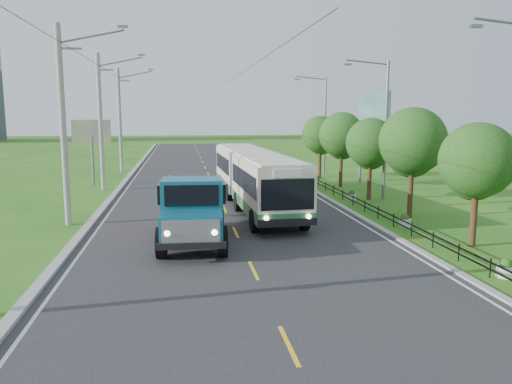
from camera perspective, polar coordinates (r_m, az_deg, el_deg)
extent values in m
plane|color=#216517|center=(18.30, -0.29, -8.99)|extent=(240.00, 240.00, 0.00)
cube|color=#28282B|center=(37.74, -4.67, 0.30)|extent=(14.00, 120.00, 0.02)
cube|color=#9E9E99|center=(37.94, -15.58, 0.14)|extent=(0.40, 120.00, 0.15)
cube|color=#9E9E99|center=(38.87, 5.91, 0.59)|extent=(0.30, 120.00, 0.10)
cube|color=silver|center=(37.88, -14.75, 0.08)|extent=(0.12, 120.00, 0.00)
cube|color=silver|center=(38.75, 5.19, 0.53)|extent=(0.12, 120.00, 0.00)
cube|color=yellow|center=(18.29, -0.29, -8.92)|extent=(0.12, 2.20, 0.00)
cube|color=black|center=(33.38, 9.89, -0.43)|extent=(0.04, 40.00, 0.60)
cylinder|color=gray|center=(26.88, -21.18, 6.97)|extent=(0.32, 0.32, 10.00)
cube|color=slate|center=(26.95, -20.58, 15.11)|extent=(1.20, 0.10, 0.10)
cube|color=slate|center=(26.72, -14.98, 17.81)|extent=(0.50, 0.18, 0.12)
cylinder|color=gray|center=(38.68, -17.34, 7.56)|extent=(0.32, 0.32, 10.00)
cube|color=slate|center=(38.73, -16.85, 13.21)|extent=(1.20, 0.10, 0.10)
cube|color=slate|center=(38.57, -12.97, 15.03)|extent=(0.50, 0.18, 0.12)
cylinder|color=gray|center=(50.57, -15.29, 7.86)|extent=(0.32, 0.32, 10.00)
cube|color=slate|center=(50.62, -14.90, 12.18)|extent=(1.20, 0.10, 0.10)
cube|color=slate|center=(50.49, -11.93, 13.55)|extent=(0.50, 0.18, 0.12)
cylinder|color=#382314|center=(23.20, 23.65, -2.13)|extent=(0.28, 0.28, 2.97)
sphere|color=#174C15|center=(22.91, 23.99, 3.34)|extent=(3.18, 3.18, 3.18)
sphere|color=#174C15|center=(23.50, 23.66, 1.92)|extent=(2.33, 2.33, 2.33)
cylinder|color=#382314|center=(28.35, 17.25, 0.49)|extent=(0.28, 0.28, 3.36)
sphere|color=#174C15|center=(28.11, 17.49, 5.58)|extent=(3.60, 3.60, 3.60)
sphere|color=#174C15|center=(28.69, 17.34, 4.20)|extent=(2.64, 2.64, 2.64)
cylinder|color=#382314|center=(33.82, 12.84, 1.68)|extent=(0.28, 0.28, 3.02)
sphere|color=#174C15|center=(33.62, 12.97, 5.52)|extent=(3.24, 3.24, 3.24)
sphere|color=#174C15|center=(34.20, 12.94, 4.48)|extent=(2.38, 2.38, 2.38)
cylinder|color=#382314|center=(39.42, 9.68, 2.93)|extent=(0.28, 0.28, 3.25)
sphere|color=#174C15|center=(39.25, 9.77, 6.47)|extent=(3.48, 3.48, 3.48)
sphere|color=#174C15|center=(39.82, 9.80, 5.50)|extent=(2.55, 2.55, 2.55)
cylinder|color=#382314|center=(45.14, 7.30, 3.61)|extent=(0.28, 0.28, 3.08)
sphere|color=#174C15|center=(44.99, 7.36, 6.55)|extent=(3.30, 3.30, 3.30)
sphere|color=#174C15|center=(45.55, 7.41, 5.74)|extent=(2.42, 2.42, 2.42)
cylinder|color=slate|center=(21.20, 26.97, 16.86)|extent=(2.80, 0.10, 0.34)
cube|color=slate|center=(20.48, 23.84, 16.96)|extent=(0.45, 0.16, 0.12)
cylinder|color=slate|center=(33.97, 14.60, 6.71)|extent=(0.20, 0.20, 9.00)
cylinder|color=slate|center=(33.59, 12.63, 14.27)|extent=(2.80, 0.10, 0.34)
cube|color=slate|center=(33.14, 10.46, 14.16)|extent=(0.45, 0.16, 0.12)
cylinder|color=slate|center=(47.16, 7.89, 7.43)|extent=(0.20, 0.20, 9.00)
cylinder|color=slate|center=(46.89, 6.32, 12.83)|extent=(2.80, 0.10, 0.34)
cube|color=slate|center=(46.57, 4.73, 12.70)|extent=(0.45, 0.16, 0.12)
cylinder|color=silver|center=(19.61, 26.65, -8.12)|extent=(0.64, 0.64, 0.40)
sphere|color=#174C15|center=(19.55, 26.70, -7.41)|extent=(0.44, 0.44, 0.44)
cylinder|color=silver|center=(26.31, 16.63, -3.38)|extent=(0.64, 0.64, 0.40)
sphere|color=#174C15|center=(26.26, 16.66, -2.85)|extent=(0.44, 0.44, 0.44)
cylinder|color=silver|center=(33.59, 10.86, -0.57)|extent=(0.64, 0.64, 0.40)
sphere|color=#174C15|center=(33.55, 10.87, -0.15)|extent=(0.44, 0.44, 0.44)
cylinder|color=silver|center=(41.13, 7.17, 1.23)|extent=(0.64, 0.64, 0.40)
sphere|color=#174C15|center=(41.10, 7.18, 1.58)|extent=(0.44, 0.44, 0.44)
cylinder|color=slate|center=(41.98, -18.16, 3.49)|extent=(0.20, 0.20, 4.00)
cube|color=yellow|center=(41.85, -18.31, 6.49)|extent=(3.00, 0.15, 2.00)
cylinder|color=slate|center=(37.89, 14.50, 3.87)|extent=(0.24, 0.24, 5.00)
cylinder|color=slate|center=(42.52, 11.87, 4.48)|extent=(0.24, 0.24, 5.00)
cube|color=#144C47|center=(40.07, 13.28, 8.90)|extent=(0.20, 6.00, 3.00)
cube|color=#2B6D3D|center=(26.59, 1.43, -1.41)|extent=(3.04, 8.30, 0.60)
cube|color=#EDE6C1|center=(26.38, 1.44, 1.49)|extent=(3.04, 8.30, 2.11)
cube|color=black|center=(26.38, 1.44, 1.51)|extent=(3.06, 7.65, 1.04)
cube|color=#2B6D3D|center=(35.36, -1.64, 1.15)|extent=(3.02, 7.76, 0.60)
cube|color=#EDE6C1|center=(35.20, -1.65, 3.34)|extent=(3.02, 7.76, 2.11)
cube|color=black|center=(35.20, -1.65, 3.36)|extent=(3.04, 7.10, 1.04)
cube|color=#4C4C4C|center=(30.94, -0.37, 2.02)|extent=(2.61, 1.19, 2.60)
cube|color=black|center=(22.43, 3.65, -0.30)|extent=(2.46, 0.16, 1.42)
cylinder|color=black|center=(23.93, -0.18, -3.30)|extent=(0.39, 1.15, 1.14)
cylinder|color=black|center=(24.49, 5.53, -3.05)|extent=(0.39, 1.15, 1.14)
cylinder|color=black|center=(29.12, -2.11, -1.11)|extent=(0.39, 1.15, 1.14)
cylinder|color=black|center=(29.59, 2.63, -0.96)|extent=(0.39, 1.15, 1.14)
cylinder|color=black|center=(32.76, -3.08, 0.00)|extent=(0.39, 1.15, 1.14)
cylinder|color=black|center=(33.17, 1.16, 0.12)|extent=(0.39, 1.15, 1.14)
cylinder|color=black|center=(37.70, -4.10, 1.15)|extent=(0.39, 1.15, 1.14)
cylinder|color=black|center=(38.06, -0.40, 1.25)|extent=(0.39, 1.15, 1.14)
cube|color=#135B73|center=(19.57, -7.36, -4.08)|extent=(2.47, 1.71, 1.14)
cube|color=#135B73|center=(21.13, -7.27, -1.54)|extent=(2.59, 1.94, 2.28)
cube|color=black|center=(21.03, -7.30, -0.01)|extent=(2.83, 1.62, 0.80)
cube|color=black|center=(22.23, -7.15, -3.86)|extent=(1.48, 6.88, 0.28)
cube|color=red|center=(23.92, -7.10, -0.18)|extent=(2.79, 3.54, 1.48)
cylinder|color=black|center=(20.01, -10.75, -5.72)|extent=(0.46, 1.27, 1.25)
cylinder|color=black|center=(19.94, -3.86, -5.63)|extent=(0.46, 1.27, 1.25)
cylinder|color=black|center=(24.43, -9.84, -3.04)|extent=(0.46, 1.27, 1.25)
cylinder|color=black|center=(24.37, -4.22, -2.96)|extent=(0.46, 1.27, 1.25)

